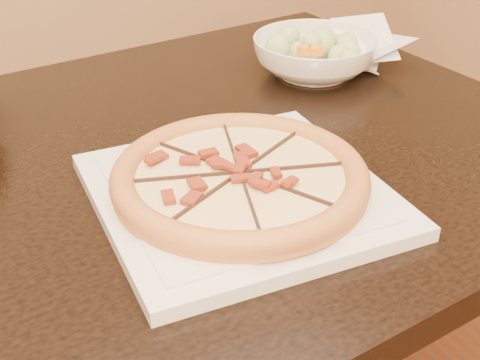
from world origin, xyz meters
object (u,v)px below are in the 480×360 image
Objects in this scene: dining_table at (119,243)px; salad_bowl at (314,56)px; pizza at (240,177)px; plate at (240,194)px.

salad_bowl reaches higher than dining_table.
dining_table is 4.46× the size of pizza.
pizza is at bearing -135.43° from salad_bowl.
salad_bowl is (0.42, 0.16, 0.14)m from dining_table.
plate is at bearing -26.36° from pizza.
pizza reaches higher than dining_table.
pizza is 1.46× the size of salad_bowl.
dining_table is 3.90× the size of plate.
salad_bowl is (0.30, 0.30, -0.00)m from pizza.
pizza is 0.43m from salad_bowl.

